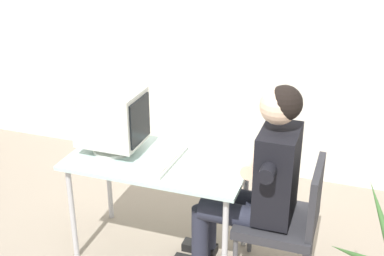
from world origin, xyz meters
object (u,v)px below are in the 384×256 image
crt_monitor (112,118)px  keyboard (163,160)px  person_seated (259,177)px  office_chair (288,216)px  desk (159,169)px

crt_monitor → keyboard: crt_monitor is taller
keyboard → crt_monitor: bearing=172.9°
keyboard → person_seated: (0.61, 0.02, -0.02)m
crt_monitor → person_seated: person_seated is taller
person_seated → office_chair: bearing=-0.0°
keyboard → person_seated: person_seated is taller
crt_monitor → office_chair: crt_monitor is taller
office_chair → person_seated: bearing=180.0°
desk → keyboard: bearing=-39.5°
keyboard → office_chair: 0.85m
desk → person_seated: 0.66m
crt_monitor → person_seated: (0.98, -0.02, -0.24)m
desk → crt_monitor: 0.45m
office_chair → person_seated: (-0.20, 0.00, 0.24)m
desk → person_seated: bearing=-0.9°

